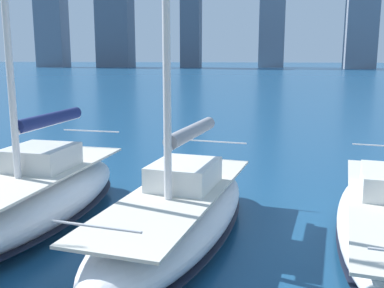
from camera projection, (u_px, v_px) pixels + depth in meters
name	position (u px, v px, depth m)	size (l,w,h in m)	color
city_skyline	(272.00, 2.00, 153.27)	(173.56, 23.86, 53.33)	gray
sailboat_grey	(178.00, 212.00, 10.00)	(3.29, 7.87, 10.85)	white
sailboat_navy	(34.00, 195.00, 11.06)	(2.92, 7.40, 10.50)	silver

